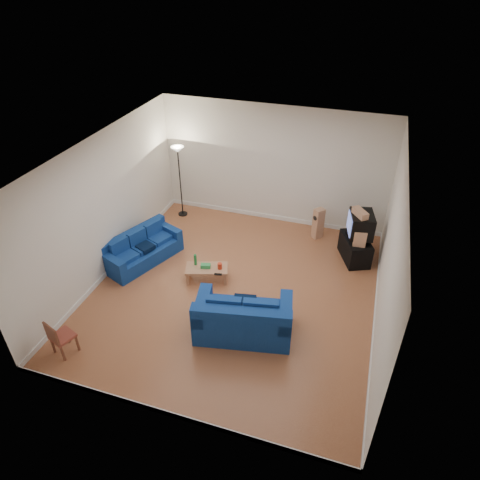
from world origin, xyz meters
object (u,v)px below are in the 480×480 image
(coffee_table, at_px, (207,269))
(tv_stand, at_px, (355,249))
(sofa_loveseat, at_px, (243,320))
(sofa_three_seat, at_px, (141,250))
(television, at_px, (361,224))

(coffee_table, height_order, tv_stand, tv_stand)
(sofa_loveseat, relative_size, coffee_table, 1.94)
(sofa_loveseat, height_order, coffee_table, sofa_loveseat)
(sofa_three_seat, height_order, sofa_loveseat, sofa_loveseat)
(sofa_loveseat, height_order, television, television)
(coffee_table, height_order, television, television)
(coffee_table, xyz_separation_m, tv_stand, (3.11, 1.84, 0.00))
(coffee_table, distance_m, television, 3.72)
(sofa_three_seat, distance_m, coffee_table, 1.80)
(sofa_three_seat, height_order, tv_stand, sofa_three_seat)
(sofa_three_seat, distance_m, tv_stand, 5.15)
(coffee_table, bearing_deg, television, 30.95)
(coffee_table, relative_size, tv_stand, 1.08)
(tv_stand, bearing_deg, coffee_table, -82.87)
(tv_stand, relative_size, television, 1.20)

